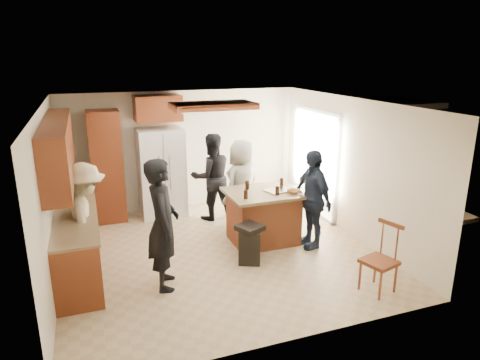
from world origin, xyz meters
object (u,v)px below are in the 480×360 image
object	(u,v)px
person_behind_right	(242,184)
person_counter	(87,219)
kitchen_island	(263,216)
trash_bin	(250,244)
person_front_left	(163,224)
refrigerator	(162,173)
spindle_chair	(380,261)
person_behind_left	(212,177)
person_side_right	(312,199)

from	to	relation	value
person_behind_right	person_counter	distance (m)	2.92
kitchen_island	trash_bin	world-z (taller)	kitchen_island
person_front_left	refrigerator	xyz separation A→B (m)	(0.49, 2.87, -0.04)
person_counter	spindle_chair	distance (m)	4.30
kitchen_island	person_behind_left	bearing A→B (deg)	110.89
person_counter	kitchen_island	size ratio (longest dim) A/B	1.33
person_counter	trash_bin	size ratio (longest dim) A/B	2.70
person_side_right	spindle_chair	size ratio (longest dim) A/B	1.72
person_front_left	refrigerator	size ratio (longest dim) A/B	1.05
person_behind_right	person_side_right	xyz separation A→B (m)	(0.82, -1.22, 0.00)
person_counter	kitchen_island	world-z (taller)	person_counter
trash_bin	spindle_chair	bearing A→B (deg)	-45.86
person_behind_left	person_side_right	distance (m)	2.22
person_behind_left	kitchen_island	world-z (taller)	person_behind_left
spindle_chair	person_counter	bearing A→B (deg)	151.98
person_front_left	person_counter	size ratio (longest dim) A/B	1.11
person_behind_left	spindle_chair	size ratio (longest dim) A/B	1.75
person_side_right	trash_bin	xyz separation A→B (m)	(-1.22, -0.22, -0.54)
spindle_chair	person_behind_left	bearing A→B (deg)	111.89
kitchen_island	refrigerator	bearing A→B (deg)	126.31
person_front_left	trash_bin	xyz separation A→B (m)	(1.40, 0.26, -0.62)
trash_bin	spindle_chair	xyz separation A→B (m)	(1.39, -1.43, 0.13)
person_counter	refrigerator	xyz separation A→B (m)	(1.48, 2.03, 0.05)
person_counter	trash_bin	xyz separation A→B (m)	(2.40, -0.58, -0.53)
person_side_right	spindle_chair	distance (m)	1.71
person_behind_right	refrigerator	distance (m)	1.76
person_counter	person_front_left	bearing A→B (deg)	-135.46
person_counter	spindle_chair	xyz separation A→B (m)	(3.78, -2.01, -0.40)
person_counter	kitchen_island	xyz separation A→B (m)	(2.91, 0.09, -0.38)
person_behind_left	person_side_right	bearing A→B (deg)	121.71
refrigerator	trash_bin	bearing A→B (deg)	-70.74
person_counter	spindle_chair	world-z (taller)	person_counter
person_counter	person_side_right	bearing A→B (deg)	-100.86
person_front_left	person_side_right	distance (m)	2.66
person_counter	trash_bin	bearing A→B (deg)	-108.80
refrigerator	person_side_right	bearing A→B (deg)	-48.34
person_behind_right	spindle_chair	xyz separation A→B (m)	(0.99, -2.87, -0.40)
person_behind_right	spindle_chair	distance (m)	3.06
person_behind_right	trash_bin	size ratio (longest dim) A/B	2.71
person_counter	refrigerator	distance (m)	2.51
person_side_right	person_counter	distance (m)	3.63
person_behind_right	trash_bin	bearing A→B (deg)	44.41
person_behind_left	person_behind_right	bearing A→B (deg)	121.51
kitchen_island	spindle_chair	size ratio (longest dim) A/B	1.29
person_front_left	trash_bin	distance (m)	1.56
person_counter	trash_bin	world-z (taller)	person_counter
person_side_right	refrigerator	size ratio (longest dim) A/B	0.95
refrigerator	kitchen_island	world-z (taller)	refrigerator
person_behind_left	refrigerator	distance (m)	1.05
refrigerator	person_behind_right	bearing A→B (deg)	-41.89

